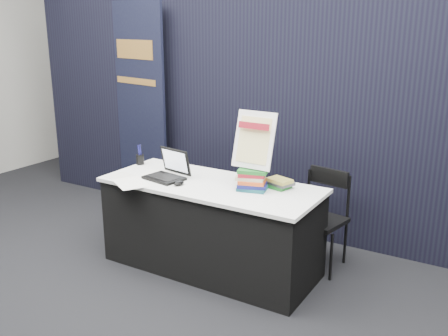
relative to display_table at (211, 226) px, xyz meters
The scene contains 15 objects.
floor 0.67m from the display_table, 90.00° to the right, with size 8.00×8.00×0.00m, color black.
wall_back 3.71m from the display_table, 90.00° to the left, with size 8.00×0.02×3.50m, color #A2A099.
drape_partition 1.33m from the display_table, 90.00° to the left, with size 6.00×0.08×2.40m, color black.
display_table is the anchor object (origin of this frame).
laptop 0.58m from the display_table, 169.53° to the right, with size 0.35×0.31×0.24m.
mouse 0.47m from the display_table, 137.19° to the right, with size 0.07×0.11×0.03m, color black.
brochure_left 0.85m from the display_table, 160.98° to the right, with size 0.28×0.20×0.00m, color silver.
brochure_mid 0.75m from the display_table, 148.81° to the right, with size 0.33×0.23×0.00m, color white.
brochure_right 0.64m from the display_table, behind, with size 0.28×0.20×0.00m, color white.
pen_cup 0.97m from the display_table, behind, with size 0.07×0.07×0.09m, color black.
book_stack_tall 0.58m from the display_table, ahead, with size 0.25×0.22×0.17m.
book_stack_short 0.70m from the display_table, 18.82° to the left, with size 0.21×0.18×0.08m.
info_sign 0.84m from the display_table, ahead, with size 0.34×0.16×0.45m.
pullup_banner 1.92m from the display_table, 148.70° to the left, with size 0.95×0.29×2.24m.
stacking_chair 0.93m from the display_table, 34.31° to the left, with size 0.44×0.44×0.82m.
Camera 1 is at (2.09, -2.69, 1.99)m, focal length 40.00 mm.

